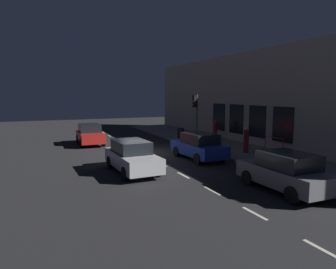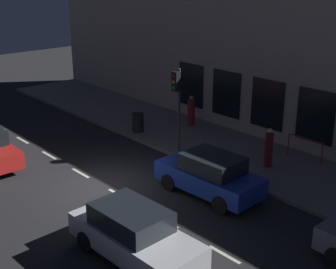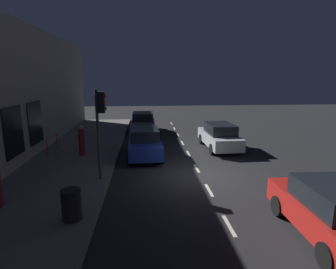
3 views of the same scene
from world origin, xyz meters
The scene contains 13 objects.
ground_plane centered at (0.00, 0.00, 0.00)m, with size 60.00×60.00×0.00m, color #232326.
sidewalk centered at (6.25, 0.00, 0.07)m, with size 4.50×32.00×0.15m.
building_facade centered at (8.80, 0.00, 3.55)m, with size 0.65×32.00×7.11m.
lane_centre_line centered at (0.00, -1.00, 0.00)m, with size 0.12×27.20×0.01m.
traffic_light centered at (4.26, 0.41, 2.85)m, with size 0.46×0.32×3.75m.
parked_car_0 centered at (-2.06, -4.56, 0.79)m, with size 1.90×4.31×1.58m.
parked_car_1 centered at (2.52, -3.22, 0.79)m, with size 1.95×4.10×1.58m.
parked_car_2 centered at (-2.51, 5.02, 0.79)m, with size 1.91×4.07×1.58m.
parked_car_3 centered at (2.66, -10.01, 0.79)m, with size 1.91×4.04×1.58m.
pedestrian_0 centered at (5.95, -3.30, 0.92)m, with size 0.47×0.47×1.66m.
pedestrian_1 centered at (7.39, 2.65, 0.87)m, with size 0.38×0.38×1.58m.
trash_bin centered at (4.70, 3.70, 0.63)m, with size 0.60×0.60×0.95m.
red_railing centered at (7.72, -3.88, 0.84)m, with size 0.05×1.68×0.97m.
Camera 1 is at (-6.46, -19.04, 3.86)m, focal length 32.77 mm.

